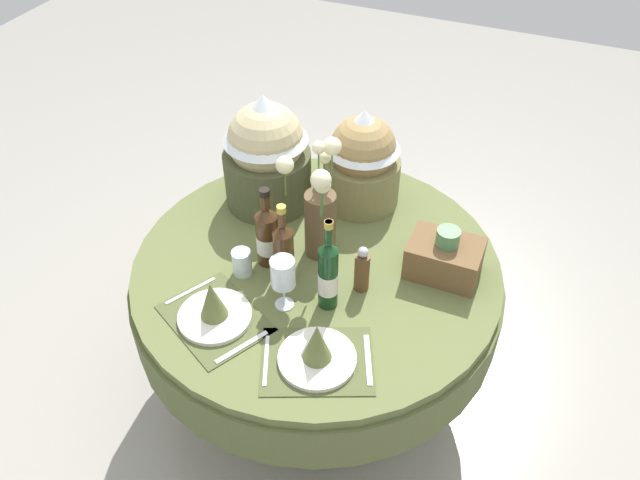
{
  "coord_description": "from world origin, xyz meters",
  "views": [
    {
      "loc": [
        0.65,
        -1.51,
        2.29
      ],
      "look_at": [
        0.0,
        0.03,
        0.8
      ],
      "focal_mm": 35.93,
      "sensor_mm": 36.0,
      "label": 1
    }
  ],
  "objects": [
    {
      "name": "ground",
      "position": [
        0.0,
        0.0,
        0.0
      ],
      "size": [
        8.0,
        8.0,
        0.0
      ],
      "primitive_type": "plane",
      "color": "#9E998E"
    },
    {
      "name": "dining_table",
      "position": [
        0.0,
        0.0,
        0.58
      ],
      "size": [
        1.33,
        1.33,
        0.72
      ],
      "color": "#5B6638",
      "rests_on": "ground"
    },
    {
      "name": "place_setting_left",
      "position": [
        -0.2,
        -0.37,
        0.77
      ],
      "size": [
        0.42,
        0.39,
        0.16
      ],
      "color": "#4E562F",
      "rests_on": "dining_table"
    },
    {
      "name": "place_setting_right",
      "position": [
        0.17,
        -0.4,
        0.77
      ],
      "size": [
        0.41,
        0.37,
        0.16
      ],
      "color": "#4E562F",
      "rests_on": "dining_table"
    },
    {
      "name": "flower_vase",
      "position": [
        -0.01,
        0.06,
        0.92
      ],
      "size": [
        0.21,
        0.25,
        0.44
      ],
      "color": "brown",
      "rests_on": "dining_table"
    },
    {
      "name": "wine_bottle_left",
      "position": [
        -0.07,
        -0.12,
        0.84
      ],
      "size": [
        0.07,
        0.07,
        0.32
      ],
      "color": "#422814",
      "rests_on": "dining_table"
    },
    {
      "name": "wine_bottle_centre",
      "position": [
        -0.16,
        -0.06,
        0.84
      ],
      "size": [
        0.08,
        0.08,
        0.32
      ],
      "color": "#422814",
      "rests_on": "dining_table"
    },
    {
      "name": "wine_bottle_right",
      "position": [
        0.11,
        -0.17,
        0.86
      ],
      "size": [
        0.07,
        0.07,
        0.35
      ],
      "color": "#143819",
      "rests_on": "dining_table"
    },
    {
      "name": "wine_glass_left",
      "position": [
        -0.02,
        -0.23,
        0.87
      ],
      "size": [
        0.08,
        0.08,
        0.2
      ],
      "color": "silver",
      "rests_on": "dining_table"
    },
    {
      "name": "tumbler_near_right",
      "position": [
        -0.22,
        -0.14,
        0.77
      ],
      "size": [
        0.07,
        0.07,
        0.1
      ],
      "primitive_type": "cylinder",
      "color": "silver",
      "rests_on": "dining_table"
    },
    {
      "name": "pepper_mill",
      "position": [
        0.19,
        -0.06,
        0.81
      ],
      "size": [
        0.05,
        0.05,
        0.18
      ],
      "color": "brown",
      "rests_on": "dining_table"
    },
    {
      "name": "gift_tub_back_left",
      "position": [
        -0.31,
        0.26,
        0.97
      ],
      "size": [
        0.33,
        0.33,
        0.46
      ],
      "color": "#474C2D",
      "rests_on": "dining_table"
    },
    {
      "name": "gift_tub_back_centre",
      "position": [
        0.02,
        0.4,
        0.93
      ],
      "size": [
        0.3,
        0.3,
        0.4
      ],
      "color": "olive",
      "rests_on": "dining_table"
    },
    {
      "name": "woven_basket_side_right",
      "position": [
        0.42,
        0.13,
        0.79
      ],
      "size": [
        0.25,
        0.18,
        0.19
      ],
      "color": "brown",
      "rests_on": "dining_table"
    }
  ]
}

